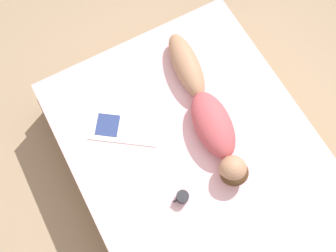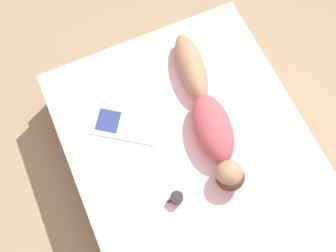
# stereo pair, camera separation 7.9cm
# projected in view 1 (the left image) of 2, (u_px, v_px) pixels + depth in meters

# --- Properties ---
(ground_plane) EXTENTS (12.00, 12.00, 0.00)m
(ground_plane) POSITION_uv_depth(u_px,v_px,m) (191.00, 167.00, 3.51)
(ground_plane) COLOR #9E8466
(bed) EXTENTS (1.86, 2.29, 0.54)m
(bed) POSITION_uv_depth(u_px,v_px,m) (193.00, 159.00, 3.26)
(bed) COLOR tan
(bed) RESTS_ON ground_plane
(person) EXTENTS (0.40, 1.36, 0.21)m
(person) POSITION_uv_depth(u_px,v_px,m) (208.00, 113.00, 3.00)
(person) COLOR #A37556
(person) RESTS_ON bed
(open_magazine) EXTENTS (0.59, 0.52, 0.01)m
(open_magazine) POSITION_uv_depth(u_px,v_px,m) (124.00, 127.00, 3.06)
(open_magazine) COLOR silver
(open_magazine) RESTS_ON bed
(coffee_mug) EXTENTS (0.13, 0.09, 0.08)m
(coffee_mug) POSITION_uv_depth(u_px,v_px,m) (182.00, 197.00, 2.83)
(coffee_mug) COLOR #232328
(coffee_mug) RESTS_ON bed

